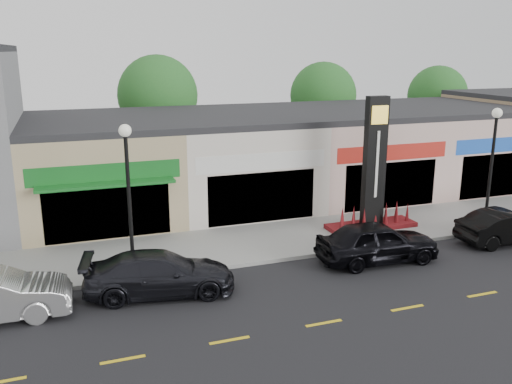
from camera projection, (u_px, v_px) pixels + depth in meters
ground at (360, 273)px, 20.21m from camera, size 120.00×120.00×0.00m
sidewalk at (310, 235)px, 24.15m from camera, size 52.00×4.30×0.15m
curb at (334, 252)px, 22.10m from camera, size 52.00×0.20×0.15m
shop_beige at (98, 166)px, 27.28m from camera, size 7.00×10.85×4.80m
shop_cream at (231, 157)px, 29.57m from camera, size 7.00×10.01×4.80m
shop_pink_w at (345, 150)px, 31.84m from camera, size 7.00×10.01×4.80m
shop_pink_e at (443, 143)px, 34.11m from camera, size 7.00×10.01×4.80m
tree_rear_west at (158, 95)px, 35.35m from camera, size 5.20×5.20×7.83m
tree_rear_mid at (323, 95)px, 39.33m from camera, size 4.80×4.80×7.29m
tree_rear_east at (437, 95)px, 42.65m from camera, size 4.60×4.60×6.94m
lamp_west_near at (128, 185)px, 19.01m from camera, size 0.44×0.44×5.47m
lamp_east_near at (492, 156)px, 24.20m from camera, size 0.44×0.44×5.47m
pylon_sign at (373, 183)px, 24.43m from camera, size 4.20×1.30×6.00m
car_dark_sedan at (160, 273)px, 18.34m from camera, size 2.88×5.34×1.47m
car_black_sedan at (377, 242)px, 21.12m from camera, size 2.19×4.90×1.64m
car_black_conv at (508, 227)px, 23.22m from camera, size 1.74×4.49×1.46m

